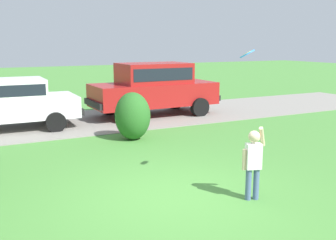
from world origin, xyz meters
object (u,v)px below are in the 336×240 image
object	(u,v)px
parked_sedan	(9,103)
child_thrower	(253,159)
parked_suv	(154,86)
frisbee	(247,54)

from	to	relation	value
parked_sedan	child_thrower	world-z (taller)	parked_sedan
parked_sedan	child_thrower	distance (m)	8.45
parked_sedan	parked_suv	xyz separation A→B (m)	(4.98, 0.18, 0.23)
parked_sedan	parked_suv	bearing A→B (deg)	2.01
parked_suv	child_thrower	distance (m)	8.31
parked_sedan	child_thrower	bearing A→B (deg)	-69.04
parked_suv	parked_sedan	bearing A→B (deg)	-177.99
parked_suv	frisbee	bearing A→B (deg)	-102.94
frisbee	parked_suv	bearing A→B (deg)	77.06
parked_sedan	parked_suv	world-z (taller)	parked_suv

